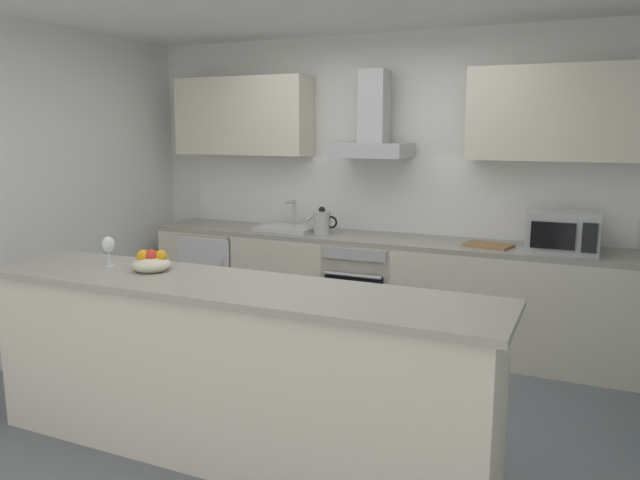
# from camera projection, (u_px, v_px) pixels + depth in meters

# --- Properties ---
(ground) EXTENTS (5.65, 4.54, 0.02)m
(ground) POSITION_uv_depth(u_px,v_px,m) (301.00, 408.00, 4.03)
(ground) COLOR slate
(wall_back) EXTENTS (5.65, 0.12, 2.60)m
(wall_back) POSITION_uv_depth(u_px,v_px,m) (391.00, 186.00, 5.44)
(wall_back) COLOR white
(wall_back) RESTS_ON ground
(wall_left) EXTENTS (0.12, 4.54, 2.60)m
(wall_left) POSITION_uv_depth(u_px,v_px,m) (24.00, 194.00, 4.77)
(wall_left) COLOR white
(wall_left) RESTS_ON ground
(backsplash_tile) EXTENTS (3.95, 0.02, 0.66)m
(backsplash_tile) POSITION_uv_depth(u_px,v_px,m) (388.00, 194.00, 5.39)
(backsplash_tile) COLOR white
(counter_back) EXTENTS (4.09, 0.60, 0.90)m
(counter_back) POSITION_uv_depth(u_px,v_px,m) (375.00, 289.00, 5.25)
(counter_back) COLOR beige
(counter_back) RESTS_ON ground
(counter_island) EXTENTS (2.99, 0.64, 0.99)m
(counter_island) POSITION_uv_depth(u_px,v_px,m) (228.00, 370.00, 3.35)
(counter_island) COLOR beige
(counter_island) RESTS_ON ground
(upper_cabinets) EXTENTS (4.04, 0.32, 0.70)m
(upper_cabinets) POSITION_uv_depth(u_px,v_px,m) (384.00, 115.00, 5.13)
(upper_cabinets) COLOR beige
(oven) EXTENTS (0.60, 0.62, 0.80)m
(oven) POSITION_uv_depth(u_px,v_px,m) (365.00, 287.00, 5.26)
(oven) COLOR slate
(oven) RESTS_ON ground
(refrigerator) EXTENTS (0.58, 0.60, 0.85)m
(refrigerator) POSITION_uv_depth(u_px,v_px,m) (221.00, 275.00, 5.86)
(refrigerator) COLOR white
(refrigerator) RESTS_ON ground
(microwave) EXTENTS (0.50, 0.38, 0.30)m
(microwave) POSITION_uv_depth(u_px,v_px,m) (563.00, 232.00, 4.50)
(microwave) COLOR #B7BABC
(microwave) RESTS_ON counter_back
(sink) EXTENTS (0.50, 0.40, 0.26)m
(sink) POSITION_uv_depth(u_px,v_px,m) (288.00, 227.00, 5.49)
(sink) COLOR silver
(sink) RESTS_ON counter_back
(kettle) EXTENTS (0.29, 0.15, 0.24)m
(kettle) POSITION_uv_depth(u_px,v_px,m) (322.00, 222.00, 5.29)
(kettle) COLOR #B7BABC
(kettle) RESTS_ON counter_back
(range_hood) EXTENTS (0.62, 0.45, 0.72)m
(range_hood) POSITION_uv_depth(u_px,v_px,m) (373.00, 130.00, 5.14)
(range_hood) COLOR #B7BABC
(wine_glass) EXTENTS (0.08, 0.08, 0.18)m
(wine_glass) POSITION_uv_depth(u_px,v_px,m) (108.00, 246.00, 3.63)
(wine_glass) COLOR silver
(wine_glass) RESTS_ON counter_island
(fruit_bowl) EXTENTS (0.22, 0.22, 0.13)m
(fruit_bowl) POSITION_uv_depth(u_px,v_px,m) (152.00, 263.00, 3.52)
(fruit_bowl) COLOR beige
(fruit_bowl) RESTS_ON counter_island
(chopping_board) EXTENTS (0.38, 0.29, 0.02)m
(chopping_board) POSITION_uv_depth(u_px,v_px,m) (488.00, 245.00, 4.75)
(chopping_board) COLOR #9E7247
(chopping_board) RESTS_ON counter_back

